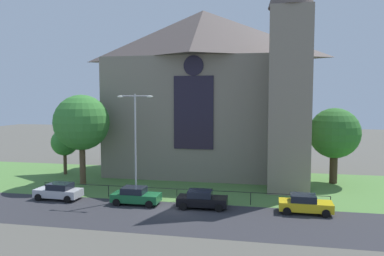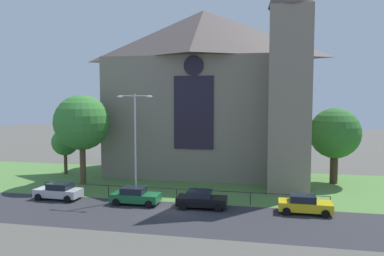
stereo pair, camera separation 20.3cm
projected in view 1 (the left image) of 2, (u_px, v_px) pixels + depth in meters
name	position (u px, v px, depth m)	size (l,w,h in m)	color
ground	(197.00, 183.00, 41.13)	(160.00, 160.00, 0.00)	#56544C
road_asphalt	(169.00, 217.00, 29.40)	(120.00, 8.00, 0.01)	#2D2D33
grass_verge	(194.00, 187.00, 39.18)	(120.00, 20.00, 0.01)	#517F3D
church_building	(208.00, 90.00, 45.87)	(23.20, 16.20, 26.00)	gray
iron_railing	(177.00, 191.00, 33.82)	(26.45, 0.07, 1.13)	black
tree_left_near	(82.00, 123.00, 40.14)	(5.94, 5.94, 9.66)	brown
tree_left_far	(65.00, 143.00, 45.54)	(3.22, 3.22, 5.54)	brown
tree_right_far	(334.00, 134.00, 40.63)	(5.45, 5.45, 8.24)	#423021
streetlamp_near	(135.00, 134.00, 34.08)	(3.37, 0.26, 9.67)	#B2B2B7
parked_car_silver	(59.00, 191.00, 34.41)	(4.25, 2.12, 1.51)	#B7B7BC
parked_car_green	(136.00, 196.00, 32.82)	(4.21, 2.04, 1.51)	#196033
parked_car_black	(202.00, 199.00, 31.66)	(4.26, 2.14, 1.51)	black
parked_car_yellow	(305.00, 204.00, 30.25)	(4.22, 2.06, 1.51)	gold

